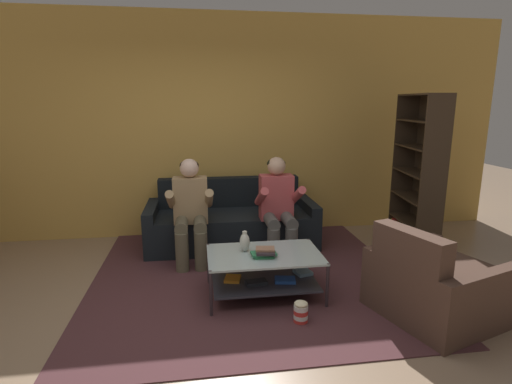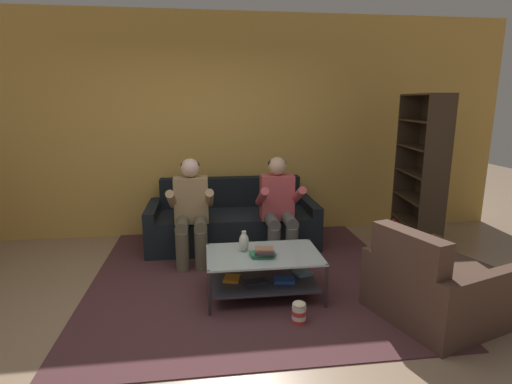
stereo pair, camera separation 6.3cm
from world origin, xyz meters
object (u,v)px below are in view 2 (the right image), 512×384
object	(u,v)px
couch	(233,223)
person_seated_right	(279,204)
armchair	(434,287)
bookshelf	(421,183)
popcorn_tub	(299,312)
person_seated_left	(191,207)
book_stack	(264,253)
vase	(244,242)
coffee_table	(264,268)

from	to	relation	value
couch	person_seated_right	distance (m)	0.79
armchair	couch	bearing A→B (deg)	127.37
couch	armchair	xyz separation A→B (m)	(1.53, -2.01, -0.01)
bookshelf	popcorn_tub	distance (m)	2.56
couch	person_seated_left	bearing A→B (deg)	-134.30
book_stack	vase	bearing A→B (deg)	136.52
person_seated_left	coffee_table	size ratio (longest dim) A/B	1.12
bookshelf	couch	bearing A→B (deg)	170.49
vase	armchair	size ratio (longest dim) A/B	0.17
coffee_table	person_seated_right	bearing A→B (deg)	71.65
bookshelf	armchair	distance (m)	1.87
couch	popcorn_tub	xyz separation A→B (m)	(0.40, -1.96, -0.18)
couch	person_seated_left	size ratio (longest dim) A/B	1.79
person_seated_right	book_stack	bearing A→B (deg)	-108.03
bookshelf	book_stack	bearing A→B (deg)	-152.07
vase	book_stack	size ratio (longest dim) A/B	0.84
couch	person_seated_right	world-z (taller)	person_seated_right
person_seated_right	book_stack	distance (m)	1.06
coffee_table	armchair	xyz separation A→B (m)	(1.35, -0.57, -0.00)
book_stack	coffee_table	bearing A→B (deg)	76.51
vase	popcorn_tub	size ratio (longest dim) A/B	1.04
vase	person_seated_left	bearing A→B (deg)	120.89
person_seated_left	bookshelf	distance (m)	2.79
person_seated_left	vase	world-z (taller)	person_seated_left
couch	book_stack	world-z (taller)	couch
coffee_table	bookshelf	size ratio (longest dim) A/B	0.56
bookshelf	coffee_table	bearing A→B (deg)	-153.35
vase	book_stack	bearing A→B (deg)	-43.48
person_seated_left	person_seated_right	world-z (taller)	same
person_seated_left	coffee_table	world-z (taller)	person_seated_left
armchair	coffee_table	bearing A→B (deg)	156.95
person_seated_right	armchair	size ratio (longest dim) A/B	1.04
person_seated_left	person_seated_right	size ratio (longest dim) A/B	1.00
armchair	vase	bearing A→B (deg)	156.64
book_stack	couch	bearing A→B (deg)	96.48
couch	armchair	bearing A→B (deg)	-52.63
person_seated_left	armchair	distance (m)	2.55
couch	bookshelf	bearing A→B (deg)	-9.51
book_stack	bookshelf	world-z (taller)	bookshelf
coffee_table	book_stack	distance (m)	0.19
person_seated_right	popcorn_tub	xyz separation A→B (m)	(-0.10, -1.45, -0.54)
person_seated_right	armchair	xyz separation A→B (m)	(1.04, -1.50, -0.37)
coffee_table	person_seated_left	bearing A→B (deg)	126.30
couch	person_seated_left	xyz separation A→B (m)	(-0.50, -0.51, 0.36)
couch	popcorn_tub	size ratio (longest dim) A/B	11.07
vase	popcorn_tub	distance (m)	0.83
bookshelf	person_seated_left	bearing A→B (deg)	-177.43
person_seated_left	book_stack	bearing A→B (deg)	-56.24
couch	book_stack	bearing A→B (deg)	-83.52
person_seated_left	couch	bearing A→B (deg)	45.70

